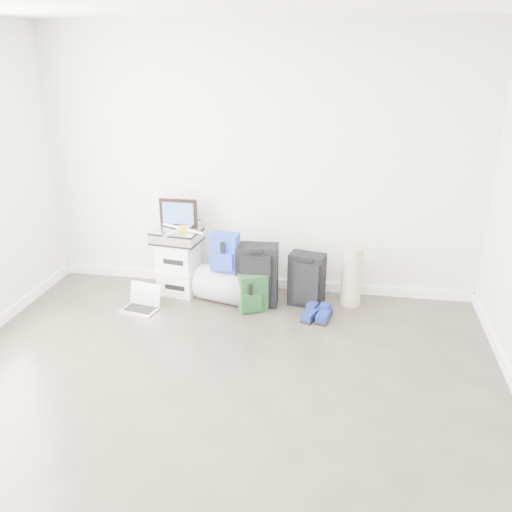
% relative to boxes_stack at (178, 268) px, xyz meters
% --- Properties ---
extents(ground, '(5.00, 5.00, 0.00)m').
position_rel_boxes_stack_xyz_m(ground, '(0.80, -2.19, -0.29)').
color(ground, '#352C27').
rests_on(ground, ground).
extents(room_envelope, '(4.52, 5.02, 2.71)m').
position_rel_boxes_stack_xyz_m(room_envelope, '(0.80, -2.17, 1.44)').
color(room_envelope, silver).
rests_on(room_envelope, ground).
extents(boxes_stack, '(0.44, 0.38, 0.57)m').
position_rel_boxes_stack_xyz_m(boxes_stack, '(0.00, 0.00, 0.00)').
color(boxes_stack, white).
rests_on(boxes_stack, ground).
extents(briefcase, '(0.51, 0.40, 0.14)m').
position_rel_boxes_stack_xyz_m(briefcase, '(-0.00, 0.00, 0.35)').
color(briefcase, '#B2B2B7').
rests_on(briefcase, boxes_stack).
extents(painting, '(0.40, 0.03, 0.30)m').
position_rel_boxes_stack_xyz_m(painting, '(-0.00, 0.10, 0.57)').
color(painting, black).
rests_on(painting, briefcase).
extents(drone, '(0.50, 0.50, 0.05)m').
position_rel_boxes_stack_xyz_m(drone, '(0.08, -0.02, 0.44)').
color(drone, gold).
rests_on(drone, briefcase).
extents(duffel_bag, '(0.66, 0.50, 0.36)m').
position_rel_boxes_stack_xyz_m(duffel_bag, '(0.54, -0.13, -0.10)').
color(duffel_bag, '#919499').
rests_on(duffel_bag, ground).
extents(blue_backpack, '(0.29, 0.22, 0.38)m').
position_rel_boxes_stack_xyz_m(blue_backpack, '(0.54, -0.16, 0.26)').
color(blue_backpack, '#183B9C').
rests_on(blue_backpack, duffel_bag).
extents(large_suitcase, '(0.42, 0.28, 0.63)m').
position_rel_boxes_stack_xyz_m(large_suitcase, '(0.86, -0.12, 0.03)').
color(large_suitcase, black).
rests_on(large_suitcase, ground).
extents(green_backpack, '(0.31, 0.29, 0.38)m').
position_rel_boxes_stack_xyz_m(green_backpack, '(0.84, -0.27, -0.10)').
color(green_backpack, '#13341A').
rests_on(green_backpack, ground).
extents(carry_on, '(0.38, 0.29, 0.55)m').
position_rel_boxes_stack_xyz_m(carry_on, '(1.35, -0.05, -0.01)').
color(carry_on, black).
rests_on(carry_on, ground).
extents(shoes, '(0.30, 0.30, 0.09)m').
position_rel_boxes_stack_xyz_m(shoes, '(1.49, -0.35, -0.24)').
color(shoes, black).
rests_on(shoes, ground).
extents(rolled_rug, '(0.20, 0.20, 0.62)m').
position_rel_boxes_stack_xyz_m(rolled_rug, '(1.79, 0.04, 0.03)').
color(rolled_rug, gray).
rests_on(rolled_rug, ground).
extents(laptop, '(0.38, 0.31, 0.24)m').
position_rel_boxes_stack_xyz_m(laptop, '(-0.25, -0.43, -0.23)').
color(laptop, silver).
rests_on(laptop, ground).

